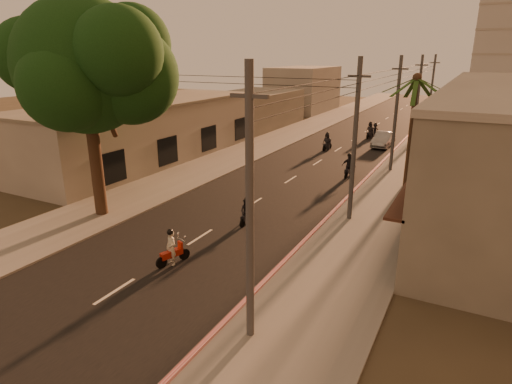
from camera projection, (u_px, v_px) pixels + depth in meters
ground at (176, 252)px, 20.58m from camera, size 160.00×160.00×0.00m
road at (318, 162)px, 37.44m from camera, size 10.00×140.00×0.02m
sidewalk_right at (407, 172)px, 34.13m from camera, size 5.00×140.00×0.12m
sidewalk_left at (243, 153)px, 40.72m from camera, size 5.00×140.00×0.12m
curb_stripe at (361, 184)px, 30.95m from camera, size 0.20×60.00×0.20m
shophouse_row at (508, 140)px, 28.49m from camera, size 8.80×34.20×7.30m
left_building at (145, 131)px, 37.72m from camera, size 8.20×24.20×5.20m
broadleaf_tree at (92, 66)px, 22.66m from camera, size 9.60×8.70×12.10m
palm_tree at (416, 85)px, 28.33m from camera, size 5.00×5.00×8.20m
utility_poles at (398, 89)px, 32.69m from camera, size 1.20×48.26×9.00m
filler_right at (500, 106)px, 51.44m from camera, size 8.00×14.00×6.00m
filler_left_near at (252, 110)px, 54.71m from camera, size 8.00×14.00×4.40m
filler_left_far at (304, 89)px, 69.48m from camera, size 8.00×14.00×7.00m
scooter_red at (172, 249)px, 19.20m from camera, size 0.93×1.70×1.74m
scooter_mid_a at (247, 212)px, 23.74m from camera, size 0.75×1.61×1.58m
scooter_mid_b at (349, 167)px, 32.69m from camera, size 1.07×1.96×1.93m
scooter_far_a at (327, 142)px, 41.91m from camera, size 0.97×1.84×1.81m
scooter_far_b at (375, 130)px, 48.69m from camera, size 1.27×1.62×1.62m
parked_car at (383, 139)px, 43.53m from camera, size 1.76×4.62×1.50m
scooter_far_c at (370, 131)px, 47.71m from camera, size 1.02×1.92×1.90m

